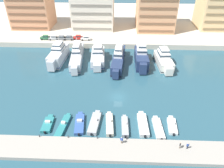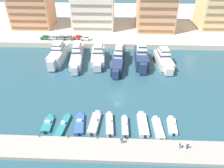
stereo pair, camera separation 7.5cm
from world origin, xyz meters
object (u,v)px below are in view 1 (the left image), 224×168
(motorboat_cream_center, at_px, (109,124))
(motorboat_white_far_right, at_px, (172,126))
(yacht_ivory_center_right, at_px, (164,60))
(motorboat_grey_center_right, at_px, (125,126))
(car_grey_mid_left, at_px, (61,38))
(car_white_center_right, at_px, (86,38))
(yacht_navy_center, at_px, (141,57))
(pedestrian_mid_deck, at_px, (122,140))
(motorboat_teal_left, at_px, (63,126))
(motorboat_grey_center_left, at_px, (95,123))
(car_red_center, at_px, (78,37))
(car_green_far_left, at_px, (45,37))
(pedestrian_far_side, at_px, (188,145))
(yacht_silver_mid_left, at_px, (98,56))
(motorboat_teal_far_left, at_px, (48,124))
(yacht_navy_center_left, at_px, (118,58))
(motorboat_white_mid_right, at_px, (143,124))
(yacht_silver_far_left, at_px, (58,55))
(motorboat_white_right, at_px, (158,128))
(motorboat_blue_mid_left, at_px, (80,123))
(pedestrian_near_edge, at_px, (180,145))
(yacht_silver_left, at_px, (77,55))
(car_silver_left, at_px, (54,37))
(car_grey_center_left, at_px, (69,37))

(motorboat_cream_center, distance_m, motorboat_white_far_right, 14.66)
(yacht_ivory_center_right, height_order, motorboat_grey_center_right, yacht_ivory_center_right)
(car_grey_mid_left, relative_size, car_white_center_right, 1.00)
(yacht_navy_center, relative_size, car_white_center_right, 3.82)
(pedestrian_mid_deck, bearing_deg, motorboat_cream_center, 115.23)
(motorboat_teal_left, bearing_deg, yacht_ivory_center_right, 48.62)
(motorboat_grey_center_left, relative_size, car_red_center, 1.97)
(car_green_far_left, distance_m, pedestrian_far_side, 71.28)
(yacht_ivory_center_right, bearing_deg, motorboat_grey_center_left, -124.16)
(motorboat_white_far_right, bearing_deg, motorboat_cream_center, -179.24)
(yacht_navy_center, bearing_deg, yacht_silver_mid_left, 174.42)
(motorboat_grey_center_left, bearing_deg, car_green_far_left, 118.32)
(motorboat_grey_center_left, relative_size, motorboat_grey_center_right, 1.16)
(yacht_silver_mid_left, distance_m, motorboat_teal_far_left, 34.69)
(yacht_navy_center_left, bearing_deg, pedestrian_mid_deck, -88.08)
(motorboat_teal_far_left, xyz_separation_m, motorboat_white_mid_right, (22.36, 0.66, 0.13))
(yacht_silver_far_left, relative_size, motorboat_white_right, 2.17)
(yacht_navy_center_left, bearing_deg, car_red_center, 134.80)
(motorboat_grey_center_right, bearing_deg, motorboat_blue_mid_left, 176.94)
(yacht_navy_center_left, bearing_deg, motorboat_grey_center_left, -99.38)
(motorboat_cream_center, relative_size, pedestrian_near_edge, 4.89)
(yacht_silver_mid_left, relative_size, pedestrian_near_edge, 10.22)
(motorboat_teal_far_left, bearing_deg, car_white_center_right, 87.27)
(pedestrian_far_side, bearing_deg, car_green_far_left, 129.64)
(motorboat_white_far_right, bearing_deg, car_white_center_right, 119.34)
(yacht_silver_left, xyz_separation_m, pedestrian_near_edge, (28.11, -40.17, -0.33))
(car_silver_left, height_order, pedestrian_mid_deck, car_silver_left)
(car_white_center_right, bearing_deg, yacht_silver_far_left, -116.92)
(motorboat_grey_center_right, height_order, motorboat_white_far_right, motorboat_grey_center_right)
(car_grey_center_left, xyz_separation_m, car_white_center_right, (7.15, 0.00, 0.00))
(motorboat_white_far_right, xyz_separation_m, car_green_far_left, (-43.87, 47.75, 2.66))
(motorboat_grey_center_left, height_order, car_grey_mid_left, car_grey_mid_left)
(car_red_center, bearing_deg, yacht_silver_left, -81.77)
(yacht_navy_center, xyz_separation_m, motorboat_grey_center_left, (-13.10, -31.30, -2.17))
(yacht_navy_center_left, distance_m, car_white_center_right, 21.76)
(motorboat_white_mid_right, height_order, pedestrian_far_side, pedestrian_far_side)
(motorboat_teal_left, bearing_deg, car_red_center, 95.49)
(car_red_center, xyz_separation_m, pedestrian_far_side, (31.83, -55.49, -1.24))
(motorboat_white_right, bearing_deg, car_green_far_left, 129.77)
(motorboat_grey_center_right, distance_m, pedestrian_far_side, 14.24)
(motorboat_teal_left, distance_m, motorboat_cream_center, 10.86)
(yacht_navy_center_left, distance_m, motorboat_white_far_right, 33.75)
(car_red_center, bearing_deg, motorboat_cream_center, -72.21)
(motorboat_white_mid_right, xyz_separation_m, car_silver_left, (-33.44, 47.63, 2.54))
(yacht_ivory_center_right, bearing_deg, motorboat_teal_left, -131.38)
(car_grey_center_left, relative_size, pedestrian_near_edge, 2.53)
(motorboat_blue_mid_left, bearing_deg, car_green_far_left, 114.77)
(pedestrian_far_side, bearing_deg, yacht_ivory_center_right, 88.35)
(motorboat_teal_left, bearing_deg, yacht_silver_far_left, 105.37)
(yacht_silver_mid_left, bearing_deg, car_white_center_right, 113.19)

